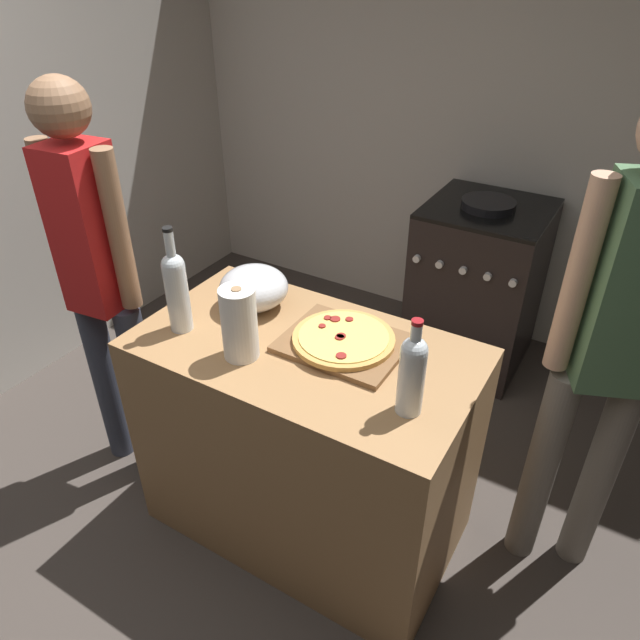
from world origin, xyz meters
TOP-DOWN VIEW (x-y plane):
  - ground_plane at (0.00, 1.30)m, footprint 3.86×3.20m
  - kitchen_wall_rear at (0.00, 2.65)m, footprint 3.86×0.10m
  - kitchen_wall_left at (-1.68, 1.30)m, footprint 0.10×3.20m
  - counter at (0.19, 0.79)m, footprint 1.16×0.66m
  - cutting_board at (0.30, 0.86)m, footprint 0.40×0.32m
  - pizza at (0.30, 0.86)m, footprint 0.34×0.34m
  - mixing_bowl at (-0.11, 0.91)m, footprint 0.25×0.25m
  - paper_towel_roll at (0.04, 0.64)m, footprint 0.12×0.12m
  - wine_bottle_green at (0.61, 0.67)m, footprint 0.08×0.08m
  - wine_bottle_clear at (-0.24, 0.66)m, footprint 0.08×0.08m
  - stove at (0.36, 2.25)m, footprint 0.60×0.63m
  - person_in_stripes at (-0.68, 0.69)m, footprint 0.36×0.22m
  - person_in_red at (1.07, 1.15)m, footprint 0.35×0.26m

SIDE VIEW (x-z plane):
  - ground_plane at x=0.00m, z-range -0.02..0.00m
  - counter at x=0.19m, z-range 0.00..0.88m
  - stove at x=0.36m, z-range -0.02..0.93m
  - cutting_board at x=0.30m, z-range 0.88..0.90m
  - pizza at x=0.30m, z-range 0.90..0.93m
  - mixing_bowl at x=-0.11m, z-range 0.88..1.04m
  - person_in_stripes at x=-0.68m, z-range 0.12..1.80m
  - paper_towel_roll at x=0.04m, z-range 0.88..1.13m
  - person_in_red at x=1.07m, z-range 0.14..1.88m
  - wine_bottle_green at x=0.61m, z-range 0.87..1.18m
  - wine_bottle_clear at x=-0.24m, z-range 0.85..1.24m
  - kitchen_wall_rear at x=0.00m, z-range 0.00..2.60m
  - kitchen_wall_left at x=-1.68m, z-range 0.00..2.60m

